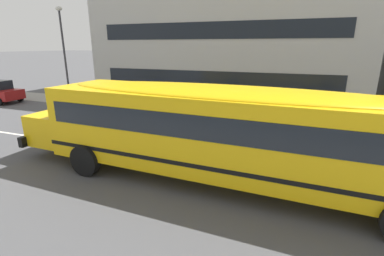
% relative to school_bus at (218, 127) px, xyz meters
% --- Properties ---
extents(ground_plane, '(400.00, 400.00, 0.00)m').
position_rel_school_bus_xyz_m(ground_plane, '(3.66, 1.24, -1.79)').
color(ground_plane, '#4C4C4F').
extents(sidewalk_far, '(120.00, 3.00, 0.01)m').
position_rel_school_bus_xyz_m(sidewalk_far, '(3.66, 9.33, -1.79)').
color(sidewalk_far, gray).
rests_on(sidewalk_far, ground_plane).
extents(lane_centreline, '(110.00, 0.16, 0.01)m').
position_rel_school_bus_xyz_m(lane_centreline, '(3.66, 1.24, -1.79)').
color(lane_centreline, silver).
rests_on(lane_centreline, ground_plane).
extents(school_bus, '(13.60, 3.53, 3.02)m').
position_rel_school_bus_xyz_m(school_bus, '(0.00, 0.00, 0.00)').
color(school_bus, yellow).
rests_on(school_bus, ground_plane).
extents(street_lamp, '(0.44, 0.44, 6.80)m').
position_rel_school_bus_xyz_m(street_lamp, '(-14.07, 8.63, 2.52)').
color(street_lamp, '#38383D').
rests_on(street_lamp, ground_plane).
extents(apartment_block_far_left, '(19.83, 10.14, 13.30)m').
position_rel_school_bus_xyz_m(apartment_block_far_left, '(-3.46, 15.88, 4.86)').
color(apartment_block_far_left, '#B7B7B2').
rests_on(apartment_block_far_left, ground_plane).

